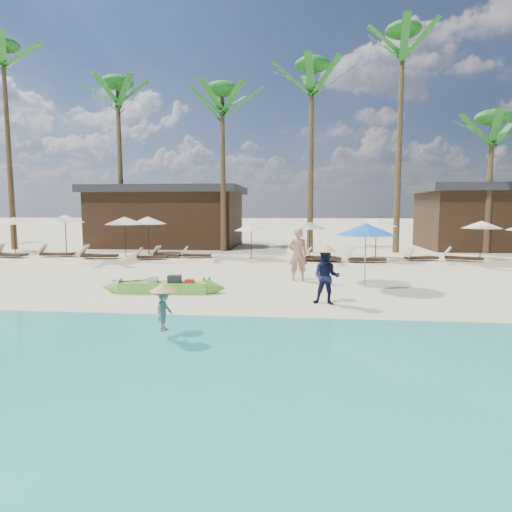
# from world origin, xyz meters

# --- Properties ---
(ground) EXTENTS (240.00, 240.00, 0.00)m
(ground) POSITION_xyz_m (0.00, 0.00, 0.00)
(ground) COLOR beige
(ground) RESTS_ON ground
(wet_sand_strip) EXTENTS (240.00, 4.50, 0.01)m
(wet_sand_strip) POSITION_xyz_m (0.00, -5.00, 0.00)
(wet_sand_strip) COLOR tan
(wet_sand_strip) RESTS_ON ground
(green_canoe) EXTENTS (4.49, 0.77, 0.57)m
(green_canoe) POSITION_xyz_m (-2.78, 0.30, 0.19)
(green_canoe) COLOR #67C83D
(green_canoe) RESTS_ON ground
(tourist) EXTENTS (0.76, 0.54, 1.96)m
(tourist) POSITION_xyz_m (1.46, 3.13, 0.98)
(tourist) COLOR tan
(tourist) RESTS_ON ground
(vendor_green) EXTENTS (0.85, 0.72, 1.55)m
(vendor_green) POSITION_xyz_m (2.28, -0.84, 0.78)
(vendor_green) COLOR #141838
(vendor_green) RESTS_ON ground
(vendor_yellow) EXTENTS (0.40, 0.61, 0.88)m
(vendor_yellow) POSITION_xyz_m (-1.20, -4.49, 0.62)
(vendor_yellow) COLOR gray
(vendor_yellow) RESTS_ON ground
(blue_umbrella) EXTENTS (2.04, 2.04, 2.20)m
(blue_umbrella) POSITION_xyz_m (3.76, 2.02, 1.98)
(blue_umbrella) COLOR #99999E
(blue_umbrella) RESTS_ON ground
(resort_parasol_1) EXTENTS (2.12, 2.12, 2.19)m
(resort_parasol_1) POSITION_xyz_m (-16.02, 11.92, 1.97)
(resort_parasol_1) COLOR #342115
(resort_parasol_1) RESTS_ON ground
(resort_parasol_2) EXTENTS (2.27, 2.27, 2.34)m
(resort_parasol_2) POSITION_xyz_m (-12.42, 11.46, 2.11)
(resort_parasol_2) COLOR #342115
(resort_parasol_2) RESTS_ON ground
(lounger_2_left) EXTENTS (2.05, 0.92, 0.67)m
(lounger_2_left) POSITION_xyz_m (-14.59, 9.31, 0.22)
(lounger_2_left) COLOR #342115
(lounger_2_left) RESTS_ON ground
(resort_parasol_3) EXTENTS (2.19, 2.19, 2.26)m
(resort_parasol_3) POSITION_xyz_m (-8.24, 10.33, 2.03)
(resort_parasol_3) COLOR #342115
(resort_parasol_3) RESTS_ON ground
(lounger_3_left) EXTENTS (1.94, 0.87, 0.64)m
(lounger_3_left) POSITION_xyz_m (-12.19, 9.86, 0.21)
(lounger_3_left) COLOR #342115
(lounger_3_left) RESTS_ON ground
(lounger_3_right) EXTENTS (2.03, 0.80, 0.67)m
(lounger_3_right) POSITION_xyz_m (-9.39, 9.21, 0.22)
(lounger_3_right) COLOR #342115
(lounger_3_right) RESTS_ON ground
(resort_parasol_4) EXTENTS (2.17, 2.17, 2.23)m
(resort_parasol_4) POSITION_xyz_m (-7.43, 11.78, 2.01)
(resort_parasol_4) COLOR #342115
(resort_parasol_4) RESTS_ON ground
(lounger_4_left) EXTENTS (1.72, 0.78, 0.56)m
(lounger_4_left) POSITION_xyz_m (-5.87, 10.20, 0.19)
(lounger_4_left) COLOR #342115
(lounger_4_left) RESTS_ON ground
(lounger_4_right) EXTENTS (1.72, 0.75, 0.57)m
(lounger_4_right) POSITION_xyz_m (-6.37, 9.06, 0.19)
(lounger_4_right) COLOR #342115
(lounger_4_right) RESTS_ON ground
(resort_parasol_5) EXTENTS (1.85, 1.85, 1.90)m
(resort_parasol_5) POSITION_xyz_m (-1.08, 10.02, 1.71)
(resort_parasol_5) COLOR #342115
(resort_parasol_5) RESTS_ON ground
(lounger_5_left) EXTENTS (1.67, 0.65, 0.55)m
(lounger_5_left) POSITION_xyz_m (-4.23, 10.19, 0.19)
(lounger_5_left) COLOR #342115
(lounger_5_left) RESTS_ON ground
(resort_parasol_6) EXTENTS (1.92, 1.92, 1.97)m
(resort_parasol_6) POSITION_xyz_m (2.06, 10.81, 1.78)
(resort_parasol_6) COLOR #342115
(resort_parasol_6) RESTS_ON ground
(lounger_6_left) EXTENTS (1.98, 0.66, 0.67)m
(lounger_6_left) POSITION_xyz_m (2.29, 9.49, 0.22)
(lounger_6_left) COLOR #342115
(lounger_6_left) RESTS_ON ground
(lounger_6_right) EXTENTS (1.98, 0.86, 0.65)m
(lounger_6_right) POSITION_xyz_m (2.58, 9.15, 0.22)
(lounger_6_right) COLOR #342115
(lounger_6_right) RESTS_ON ground
(resort_parasol_7) EXTENTS (2.14, 2.14, 2.20)m
(resort_parasol_7) POSITION_xyz_m (5.51, 10.18, 1.99)
(resort_parasol_7) COLOR #342115
(resort_parasol_7) RESTS_ON ground
(lounger_7_left) EXTENTS (1.95, 0.67, 0.65)m
(lounger_7_left) POSITION_xyz_m (4.76, 9.07, 0.22)
(lounger_7_left) COLOR #342115
(lounger_7_left) RESTS_ON ground
(lounger_7_right) EXTENTS (1.86, 1.08, 0.60)m
(lounger_7_right) POSITION_xyz_m (7.74, 10.10, 0.20)
(lounger_7_right) COLOR #342115
(lounger_7_right) RESTS_ON ground
(resort_parasol_8) EXTENTS (2.01, 2.01, 2.07)m
(resort_parasol_8) POSITION_xyz_m (11.02, 10.78, 1.86)
(resort_parasol_8) COLOR #342115
(resort_parasol_8) RESTS_ON ground
(lounger_8_left) EXTENTS (1.98, 1.10, 0.64)m
(lounger_8_left) POSITION_xyz_m (9.81, 10.14, 0.22)
(lounger_8_left) COLOR #342115
(lounger_8_left) RESTS_ON ground
(palm_1) EXTENTS (2.08, 2.08, 13.60)m
(palm_1) POSITION_xyz_m (-17.59, 14.06, 10.82)
(palm_1) COLOR brown
(palm_1) RESTS_ON ground
(palm_2) EXTENTS (2.08, 2.08, 11.33)m
(palm_2) POSITION_xyz_m (-10.45, 15.08, 9.18)
(palm_2) COLOR brown
(palm_2) RESTS_ON ground
(palm_3) EXTENTS (2.08, 2.08, 10.52)m
(palm_3) POSITION_xyz_m (-3.36, 14.27, 8.58)
(palm_3) COLOR brown
(palm_3) RESTS_ON ground
(palm_4) EXTENTS (2.08, 2.08, 11.70)m
(palm_4) POSITION_xyz_m (2.15, 14.01, 9.45)
(palm_4) COLOR brown
(palm_4) RESTS_ON ground
(palm_5) EXTENTS (2.08, 2.08, 13.60)m
(palm_5) POSITION_xyz_m (7.45, 14.38, 10.82)
(palm_5) COLOR brown
(palm_5) RESTS_ON ground
(palm_6) EXTENTS (2.08, 2.08, 8.51)m
(palm_6) POSITION_xyz_m (12.84, 14.52, 7.05)
(palm_6) COLOR brown
(palm_6) RESTS_ON ground
(pavilion_west) EXTENTS (10.80, 6.60, 4.30)m
(pavilion_west) POSITION_xyz_m (-8.00, 17.50, 2.19)
(pavilion_west) COLOR #342115
(pavilion_west) RESTS_ON ground
(pavilion_east) EXTENTS (8.80, 6.60, 4.30)m
(pavilion_east) POSITION_xyz_m (14.00, 17.50, 2.20)
(pavilion_east) COLOR #342115
(pavilion_east) RESTS_ON ground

